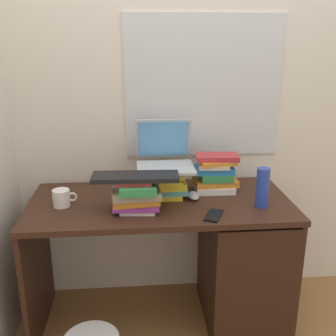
{
  "coord_description": "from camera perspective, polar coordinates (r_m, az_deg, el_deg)",
  "views": [
    {
      "loc": [
        -0.13,
        -1.94,
        1.56
      ],
      "look_at": [
        0.04,
        -0.0,
        0.93
      ],
      "focal_mm": 42.42,
      "sensor_mm": 36.0,
      "label": 1
    }
  ],
  "objects": [
    {
      "name": "book_stack_keyboard_riser",
      "position": [
        1.96,
        -4.55,
        -3.89
      ],
      "size": [
        0.25,
        0.19,
        0.16
      ],
      "color": "white",
      "rests_on": "desk"
    },
    {
      "name": "water_bottle",
      "position": [
        2.05,
        13.41,
        -2.75
      ],
      "size": [
        0.07,
        0.07,
        0.2
      ],
      "primitive_type": "cylinder",
      "color": "#263FA5",
      "rests_on": "desk"
    },
    {
      "name": "mug",
      "position": [
        2.09,
        -15.02,
        -4.18
      ],
      "size": [
        0.12,
        0.09,
        0.09
      ],
      "color": "white",
      "rests_on": "desk"
    },
    {
      "name": "ground_plane",
      "position": [
        2.49,
        -1.02,
        -20.82
      ],
      "size": [
        6.0,
        6.0,
        0.0
      ],
      "primitive_type": "plane",
      "color": "olive"
    },
    {
      "name": "keyboard",
      "position": [
        1.93,
        -4.71,
        -1.27
      ],
      "size": [
        0.43,
        0.16,
        0.02
      ],
      "primitive_type": "cube",
      "rotation": [
        0.0,
        0.0,
        -0.04
      ],
      "color": "black",
      "rests_on": "book_stack_keyboard_riser"
    },
    {
      "name": "wall_back",
      "position": [
        2.32,
        -1.76,
        11.55
      ],
      "size": [
        6.0,
        0.06,
        2.6
      ],
      "color": "silver",
      "rests_on": "ground"
    },
    {
      "name": "cell_phone",
      "position": [
        1.93,
        6.59,
        -6.79
      ],
      "size": [
        0.12,
        0.15,
        0.01
      ],
      "primitive_type": "cube",
      "rotation": [
        0.0,
        0.0,
        -0.44
      ],
      "color": "black",
      "rests_on": "desk"
    },
    {
      "name": "laptop",
      "position": [
        2.15,
        -0.5,
        1.83
      ],
      "size": [
        0.3,
        0.29,
        0.24
      ],
      "color": "#B7BABF",
      "rests_on": "book_stack_tall"
    },
    {
      "name": "book_stack_tall",
      "position": [
        2.14,
        -0.4,
        -2.12
      ],
      "size": [
        0.23,
        0.21,
        0.15
      ],
      "color": "yellow",
      "rests_on": "desk"
    },
    {
      "name": "desk",
      "position": [
        2.28,
        7.93,
        -12.49
      ],
      "size": [
        1.37,
        0.63,
        0.75
      ],
      "color": "#381E14",
      "rests_on": "ground"
    },
    {
      "name": "computer_mouse",
      "position": [
        2.12,
        3.71,
        -3.98
      ],
      "size": [
        0.06,
        0.1,
        0.04
      ],
      "primitive_type": "ellipsoid",
      "color": "#A5A8AD",
      "rests_on": "desk"
    },
    {
      "name": "book_stack_side",
      "position": [
        2.21,
        6.8,
        -0.83
      ],
      "size": [
        0.24,
        0.17,
        0.21
      ],
      "color": "white",
      "rests_on": "desk"
    }
  ]
}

